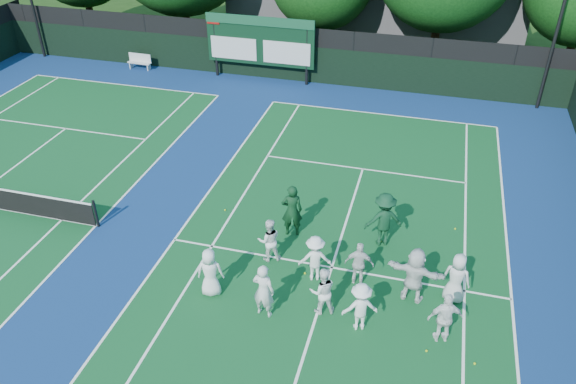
# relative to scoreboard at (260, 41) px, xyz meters

# --- Properties ---
(ground) EXTENTS (120.00, 120.00, 0.00)m
(ground) POSITION_rel_scoreboard_xyz_m (7.01, -15.59, -2.19)
(ground) COLOR #17320D
(ground) RESTS_ON ground
(court_apron) EXTENTS (34.00, 32.00, 0.01)m
(court_apron) POSITION_rel_scoreboard_xyz_m (1.01, -14.59, -2.19)
(court_apron) COLOR navy
(court_apron) RESTS_ON ground
(near_court) EXTENTS (11.05, 23.85, 0.01)m
(near_court) POSITION_rel_scoreboard_xyz_m (7.01, -14.59, -2.18)
(near_court) COLOR #104E23
(near_court) RESTS_ON ground
(back_fence) EXTENTS (34.00, 0.08, 3.00)m
(back_fence) POSITION_rel_scoreboard_xyz_m (1.01, 0.41, -0.83)
(back_fence) COLOR black
(back_fence) RESTS_ON ground
(scoreboard) EXTENTS (6.00, 0.21, 3.55)m
(scoreboard) POSITION_rel_scoreboard_xyz_m (0.00, 0.00, 0.00)
(scoreboard) COLOR black
(scoreboard) RESTS_ON ground
(clubhouse) EXTENTS (18.00, 6.00, 4.00)m
(clubhouse) POSITION_rel_scoreboard_xyz_m (5.01, 8.41, -0.19)
(clubhouse) COLOR #535458
(clubhouse) RESTS_ON ground
(bench) EXTENTS (1.43, 0.45, 0.89)m
(bench) POSITION_rel_scoreboard_xyz_m (-7.28, -0.22, -1.71)
(bench) COLOR silver
(bench) RESTS_ON ground
(tennis_ball_0) EXTENTS (0.07, 0.07, 0.07)m
(tennis_ball_0) POSITION_rel_scoreboard_xyz_m (6.26, -15.11, -2.16)
(tennis_ball_0) COLOR #BDDA19
(tennis_ball_0) RESTS_ON ground
(tennis_ball_1) EXTENTS (0.07, 0.07, 0.07)m
(tennis_ball_1) POSITION_rel_scoreboard_xyz_m (10.79, -11.44, -2.16)
(tennis_ball_1) COLOR #BDDA19
(tennis_ball_1) RESTS_ON ground
(tennis_ball_2) EXTENTS (0.07, 0.07, 0.07)m
(tennis_ball_2) POSITION_rel_scoreboard_xyz_m (11.42, -17.38, -2.16)
(tennis_ball_2) COLOR #BDDA19
(tennis_ball_2) RESTS_ON ground
(tennis_ball_3) EXTENTS (0.07, 0.07, 0.07)m
(tennis_ball_3) POSITION_rel_scoreboard_xyz_m (2.59, -12.50, -2.16)
(tennis_ball_3) COLOR #BDDA19
(tennis_ball_3) RESTS_ON ground
(tennis_ball_4) EXTENTS (0.07, 0.07, 0.07)m
(tennis_ball_4) POSITION_rel_scoreboard_xyz_m (8.35, -12.84, -2.16)
(tennis_ball_4) COLOR #BDDA19
(tennis_ball_4) RESTS_ON ground
(tennis_ball_5) EXTENTS (0.07, 0.07, 0.07)m
(tennis_ball_5) POSITION_rel_scoreboard_xyz_m (10.17, -17.28, -2.16)
(tennis_ball_5) COLOR #BDDA19
(tennis_ball_5) RESTS_ON ground
(player_front_0) EXTENTS (0.89, 0.69, 1.62)m
(player_front_0) POSITION_rel_scoreboard_xyz_m (3.74, -16.67, -1.38)
(player_front_0) COLOR white
(player_front_0) RESTS_ON ground
(player_front_1) EXTENTS (0.71, 0.52, 1.80)m
(player_front_1) POSITION_rel_scoreboard_xyz_m (5.53, -17.09, -1.29)
(player_front_1) COLOR silver
(player_front_1) RESTS_ON ground
(player_front_2) EXTENTS (0.92, 0.83, 1.56)m
(player_front_2) POSITION_rel_scoreboard_xyz_m (7.11, -16.54, -1.41)
(player_front_2) COLOR white
(player_front_2) RESTS_ON ground
(player_front_3) EXTENTS (1.15, 0.90, 1.56)m
(player_front_3) POSITION_rel_scoreboard_xyz_m (8.25, -16.88, -1.41)
(player_front_3) COLOR white
(player_front_3) RESTS_ON ground
(player_front_4) EXTENTS (1.04, 0.66, 1.65)m
(player_front_4) POSITION_rel_scoreboard_xyz_m (10.52, -16.73, -1.37)
(player_front_4) COLOR white
(player_front_4) RESTS_ON ground
(player_back_0) EXTENTS (0.92, 0.83, 1.54)m
(player_back_0) POSITION_rel_scoreboard_xyz_m (4.96, -14.68, -1.42)
(player_back_0) COLOR white
(player_back_0) RESTS_ON ground
(player_back_1) EXTENTS (1.14, 0.85, 1.58)m
(player_back_1) POSITION_rel_scoreboard_xyz_m (6.59, -15.20, -1.40)
(player_back_1) COLOR white
(player_back_1) RESTS_ON ground
(player_back_2) EXTENTS (0.91, 0.42, 1.52)m
(player_back_2) POSITION_rel_scoreboard_xyz_m (7.93, -15.05, -1.43)
(player_back_2) COLOR silver
(player_back_2) RESTS_ON ground
(player_back_3) EXTENTS (1.77, 0.78, 1.84)m
(player_back_3) POSITION_rel_scoreboard_xyz_m (9.58, -15.32, -1.27)
(player_back_3) COLOR white
(player_back_3) RESTS_ON ground
(player_back_4) EXTENTS (0.92, 0.71, 1.66)m
(player_back_4) POSITION_rel_scoreboard_xyz_m (10.77, -15.02, -1.36)
(player_back_4) COLOR silver
(player_back_4) RESTS_ON ground
(coach_left) EXTENTS (0.82, 0.65, 1.95)m
(coach_left) POSITION_rel_scoreboard_xyz_m (5.31, -13.18, -1.21)
(coach_left) COLOR #0D3219
(coach_left) RESTS_ON ground
(coach_right) EXTENTS (1.44, 1.14, 1.96)m
(coach_right) POSITION_rel_scoreboard_xyz_m (8.38, -12.89, -1.21)
(coach_right) COLOR #0F3A21
(coach_right) RESTS_ON ground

